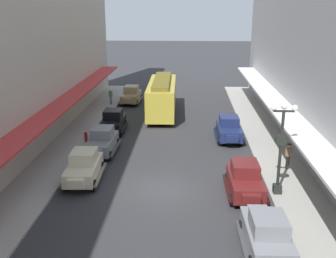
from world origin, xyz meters
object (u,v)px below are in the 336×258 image
(parked_car_1, at_px, (84,166))
(parked_car_2, at_px, (245,179))
(lamp_post_with_clock, at_px, (281,145))
(parked_car_6, at_px, (102,141))
(streetcar, at_px, (162,95))
(pedestrian_0, at_px, (288,156))
(fire_hydrant, at_px, (86,137))
(parked_car_3, at_px, (113,121))
(parked_car_5, at_px, (267,233))
(parked_car_0, at_px, (229,128))
(pedestrian_1, at_px, (111,96))
(parked_car_4, at_px, (131,95))

(parked_car_1, height_order, parked_car_2, same)
(parked_car_1, distance_m, lamp_post_with_clock, 11.45)
(parked_car_6, height_order, streetcar, streetcar)
(parked_car_1, relative_size, streetcar, 0.45)
(pedestrian_0, bearing_deg, streetcar, 123.54)
(fire_hydrant, height_order, pedestrian_0, pedestrian_0)
(fire_hydrant, xyz_separation_m, pedestrian_0, (14.12, -4.51, 0.45))
(parked_car_1, bearing_deg, lamp_post_with_clock, -7.07)
(parked_car_3, distance_m, fire_hydrant, 3.50)
(parked_car_5, xyz_separation_m, fire_hydrant, (-11.16, 13.57, -0.38))
(parked_car_0, height_order, parked_car_1, same)
(parked_car_0, relative_size, pedestrian_0, 2.56)
(parked_car_3, height_order, lamp_post_with_clock, lamp_post_with_clock)
(parked_car_3, distance_m, pedestrian_1, 9.22)
(parked_car_0, xyz_separation_m, lamp_post_with_clock, (1.79, -9.63, 2.04))
(parked_car_3, bearing_deg, parked_car_1, -89.67)
(fire_hydrant, bearing_deg, lamp_post_with_clock, -32.33)
(lamp_post_with_clock, xyz_separation_m, pedestrian_1, (-13.13, 20.23, -2.00))
(parked_car_1, distance_m, parked_car_4, 20.11)
(lamp_post_with_clock, xyz_separation_m, fire_hydrant, (-12.75, 8.07, -2.42))
(parked_car_4, xyz_separation_m, streetcar, (3.62, -4.51, 0.96))
(parked_car_0, height_order, parked_car_6, same)
(parked_car_1, xyz_separation_m, pedestrian_0, (12.56, 2.17, 0.07))
(streetcar, height_order, pedestrian_0, streetcar)
(parked_car_4, bearing_deg, parked_car_3, -90.54)
(streetcar, xyz_separation_m, fire_hydrant, (-5.22, -8.92, -1.34))
(streetcar, bearing_deg, pedestrian_1, 149.96)
(parked_car_1, bearing_deg, pedestrian_1, 95.91)
(parked_car_6, bearing_deg, pedestrian_0, -11.67)
(parked_car_6, xyz_separation_m, pedestrian_0, (12.46, -2.57, 0.07))
(streetcar, xyz_separation_m, lamp_post_with_clock, (7.53, -16.99, 1.08))
(parked_car_1, relative_size, fire_hydrant, 5.26)
(parked_car_5, distance_m, streetcar, 23.28)
(parked_car_3, height_order, parked_car_5, same)
(parked_car_4, height_order, pedestrian_1, parked_car_4)
(parked_car_0, height_order, parked_car_4, same)
(parked_car_5, relative_size, lamp_post_with_clock, 0.83)
(parked_car_3, bearing_deg, parked_car_4, 89.46)
(fire_hydrant, height_order, pedestrian_1, pedestrian_1)
(parked_car_1, relative_size, pedestrian_1, 2.63)
(parked_car_4, distance_m, parked_car_6, 15.37)
(parked_car_4, bearing_deg, parked_car_1, -90.11)
(parked_car_2, height_order, fire_hydrant, parked_car_2)
(streetcar, bearing_deg, parked_car_5, -75.22)
(parked_car_0, height_order, streetcar, streetcar)
(pedestrian_0, bearing_deg, parked_car_5, -108.14)
(parked_car_5, bearing_deg, parked_car_0, 90.74)
(lamp_post_with_clock, bearing_deg, parked_car_3, 135.09)
(parked_car_0, bearing_deg, parked_car_3, 170.53)
(fire_hydrant, relative_size, pedestrian_0, 0.49)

